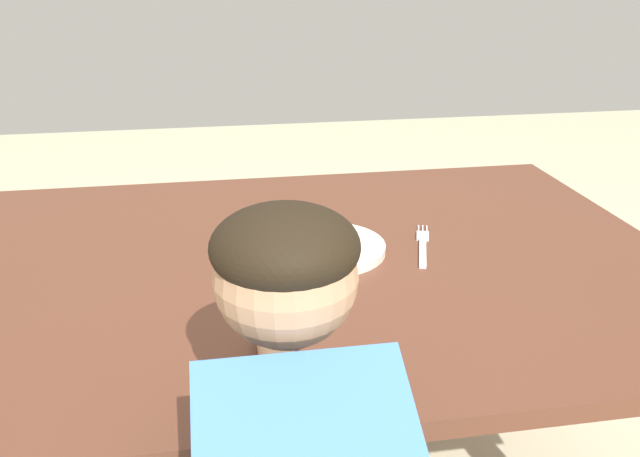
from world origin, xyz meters
name	(u,v)px	position (x,y,z in m)	size (l,w,h in m)	color
dining_table	(306,309)	(0.00, 0.00, 0.59)	(1.39, 0.98, 0.70)	#562F20
plate	(324,243)	(0.04, 0.02, 0.72)	(0.23, 0.23, 0.06)	silver
fork	(423,245)	(0.23, 0.01, 0.70)	(0.08, 0.20, 0.01)	silver
spoon	(250,240)	(-0.10, 0.08, 0.71)	(0.07, 0.23, 0.02)	tan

